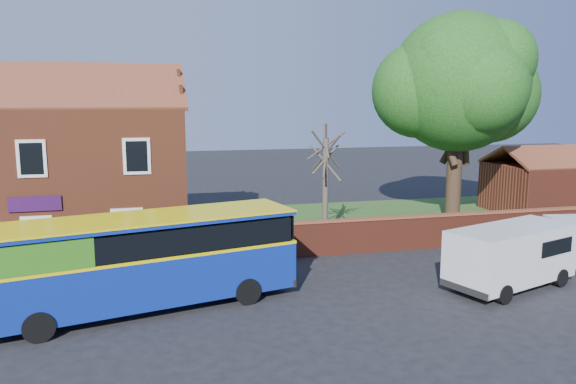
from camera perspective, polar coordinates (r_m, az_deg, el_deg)
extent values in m
plane|color=black|center=(17.83, -4.98, -13.43)|extent=(120.00, 120.00, 0.00)
cube|color=gray|center=(23.49, -24.61, -8.42)|extent=(18.00, 3.50, 0.12)
cube|color=slate|center=(21.86, -25.46, -9.77)|extent=(18.00, 0.15, 0.14)
cube|color=#426B28|center=(33.79, 13.73, -2.62)|extent=(26.00, 12.00, 0.04)
cube|color=brown|center=(28.36, -22.94, 1.25)|extent=(12.00, 8.00, 6.50)
cube|color=brown|center=(26.16, -24.22, 9.89)|extent=(12.30, 4.08, 2.16)
cube|color=brown|center=(30.11, -22.87, 9.81)|extent=(12.30, 4.08, 2.16)
cube|color=black|center=(24.27, -24.60, 3.10)|extent=(1.10, 0.06, 1.50)
cube|color=#4C0F19|center=(24.83, -24.06, -4.95)|extent=(0.95, 0.04, 2.10)
cube|color=silver|center=(24.84, -24.06, -4.83)|extent=(1.20, 0.06, 2.30)
cube|color=#2F0D3C|center=(24.48, -24.33, -1.10)|extent=(2.00, 0.06, 0.60)
cube|color=maroon|center=(28.59, 19.33, -3.57)|extent=(22.00, 0.30, 1.50)
cube|color=brown|center=(28.43, 19.41, -1.99)|extent=(22.00, 0.38, 0.10)
cube|color=maroon|center=(38.51, 25.78, 0.40)|extent=(8.00, 5.00, 3.00)
cube|color=brown|center=(37.33, 27.22, 3.21)|extent=(8.20, 2.56, 1.24)
cube|color=brown|center=(39.24, 24.84, 3.64)|extent=(8.20, 2.56, 1.24)
cube|color=navy|center=(19.33, -14.61, -8.18)|extent=(10.52, 4.90, 1.62)
cube|color=yellow|center=(19.11, -14.71, -5.86)|extent=(10.54, 4.92, 0.10)
cube|color=black|center=(18.99, -14.77, -4.44)|extent=(10.13, 4.82, 0.81)
cube|color=#357E1B|center=(18.58, -24.98, -5.33)|extent=(3.99, 3.34, 0.87)
cube|color=navy|center=(18.87, -14.84, -2.83)|extent=(10.52, 4.90, 0.14)
cube|color=yellow|center=(18.85, -14.85, -2.60)|extent=(10.57, 4.95, 0.06)
cylinder|color=black|center=(18.04, -24.00, -12.39)|extent=(0.96, 0.49, 0.92)
cylinder|color=black|center=(20.29, -24.46, -10.00)|extent=(0.96, 0.49, 0.92)
cylinder|color=black|center=(19.42, -4.13, -10.01)|extent=(0.96, 0.49, 0.92)
cylinder|color=black|center=(21.53, -6.69, -8.09)|extent=(0.96, 0.49, 0.92)
cube|color=silver|center=(22.35, 21.76, -5.82)|extent=(5.59, 3.66, 1.97)
cube|color=black|center=(24.18, 25.03, -4.15)|extent=(0.65, 1.69, 0.78)
cube|color=black|center=(24.65, 25.11, -6.78)|extent=(0.77, 2.00, 0.25)
cylinder|color=black|center=(20.77, 21.12, -9.67)|extent=(0.72, 0.43, 0.69)
cylinder|color=black|center=(21.90, 16.94, -8.46)|extent=(0.72, 0.43, 0.69)
cylinder|color=black|center=(23.45, 25.96, -7.83)|extent=(0.72, 0.43, 0.69)
cylinder|color=black|center=(24.45, 22.02, -6.87)|extent=(0.72, 0.43, 0.69)
cylinder|color=black|center=(26.94, 25.84, -5.73)|extent=(0.65, 0.31, 0.62)
cylinder|color=black|center=(32.50, 16.48, 1.03)|extent=(0.83, 0.83, 4.78)
sphere|color=#307A26|center=(32.20, 16.94, 10.59)|extent=(7.48, 7.48, 7.48)
sphere|color=#307A26|center=(33.69, 19.76, 9.31)|extent=(5.40, 5.40, 5.40)
sphere|color=#307A26|center=(31.79, 13.21, 10.01)|extent=(5.19, 5.19, 5.19)
cylinder|color=#4C4238|center=(27.33, 3.81, 0.16)|extent=(0.29, 0.29, 5.05)
cylinder|color=#4C4238|center=(27.09, 3.86, 3.93)|extent=(0.30, 2.46, 1.98)
cylinder|color=#4C4238|center=(27.11, 3.85, 3.55)|extent=(1.29, 1.82, 1.82)
cylinder|color=#4C4238|center=(27.08, 3.86, 4.31)|extent=(2.07, 0.95, 2.01)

